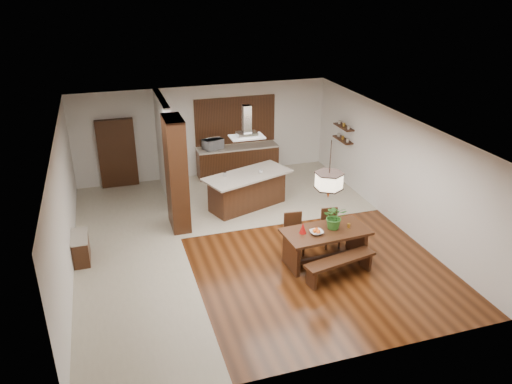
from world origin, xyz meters
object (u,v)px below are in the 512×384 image
object	(u,v)px
hallway_console	(81,248)
fruit_bowl	(317,232)
dining_chair_left	(295,235)
microwave	(213,144)
pendant_lantern	(330,170)
foliage_plant	(335,217)
island_cup	(261,172)
range_hood	(247,122)
dining_chair_right	(331,229)
kitchen_island	(247,190)
dining_bench	(340,268)
dining_table	(325,239)

from	to	relation	value
hallway_console	fruit_bowl	distance (m)	5.34
dining_chair_left	fruit_bowl	world-z (taller)	dining_chair_left
microwave	pendant_lantern	bearing A→B (deg)	-101.81
foliage_plant	pendant_lantern	bearing A→B (deg)	-168.92
pendant_lantern	island_cup	size ratio (longest dim) A/B	11.77
fruit_bowl	range_hood	distance (m)	3.79
hallway_console	dining_chair_right	distance (m)	5.81
dining_chair_left	range_hood	world-z (taller)	range_hood
dining_chair_left	microwave	size ratio (longest dim) A/B	1.63
dining_chair_left	hallway_console	bearing A→B (deg)	172.29
fruit_bowl	kitchen_island	bearing A→B (deg)	99.91
microwave	island_cup	bearing A→B (deg)	-97.18
foliage_plant	fruit_bowl	size ratio (longest dim) A/B	1.99
fruit_bowl	microwave	distance (m)	5.89
dining_bench	microwave	xyz separation A→B (m)	(-1.29, 6.41, 0.88)
pendant_lantern	dining_table	bearing A→B (deg)	180.00
dining_table	microwave	xyz separation A→B (m)	(-1.25, 5.72, 0.53)
foliage_plant	range_hood	xyz separation A→B (m)	(-1.07, 3.25, 1.38)
dining_chair_left	range_hood	bearing A→B (deg)	102.86
pendant_lantern	island_cup	world-z (taller)	pendant_lantern
kitchen_island	dining_chair_left	bearing A→B (deg)	-102.81
foliage_plant	kitchen_island	size ratio (longest dim) A/B	0.22
dining_chair_left	island_cup	bearing A→B (deg)	95.21
fruit_bowl	island_cup	world-z (taller)	island_cup
dining_chair_left	microwave	xyz separation A→B (m)	(-0.73, 5.17, 0.63)
pendant_lantern	foliage_plant	bearing A→B (deg)	11.08
island_cup	microwave	distance (m)	2.63
dining_chair_right	island_cup	xyz separation A→B (m)	(-0.92, 2.59, 0.58)
range_hood	island_cup	size ratio (longest dim) A/B	8.08
dining_bench	dining_chair_left	world-z (taller)	dining_chair_left
hallway_console	pendant_lantern	world-z (taller)	pendant_lantern
pendant_lantern	island_cup	distance (m)	3.46
dining_bench	foliage_plant	bearing A→B (deg)	76.41
dining_table	range_hood	xyz separation A→B (m)	(-0.85, 3.29, 1.88)
dining_table	island_cup	distance (m)	3.27
hallway_console	island_cup	world-z (taller)	island_cup
dining_table	dining_bench	xyz separation A→B (m)	(0.04, -0.69, -0.35)
dining_chair_left	dining_chair_right	bearing A→B (deg)	9.52
dining_chair_right	island_cup	size ratio (longest dim) A/B	8.26
dining_chair_right	microwave	size ratio (longest dim) A/B	1.54
island_cup	range_hood	bearing A→B (deg)	166.61
foliage_plant	microwave	size ratio (longest dim) A/B	0.96
dining_chair_left	foliage_plant	distance (m)	1.08
range_hood	microwave	bearing A→B (deg)	99.36
dining_table	island_cup	world-z (taller)	island_cup
dining_bench	range_hood	distance (m)	4.65
dining_bench	range_hood	size ratio (longest dim) A/B	1.86
dining_table	microwave	distance (m)	5.88
dining_chair_left	pendant_lantern	bearing A→B (deg)	-41.19
dining_bench	island_cup	xyz separation A→B (m)	(-0.53, 3.90, 0.81)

